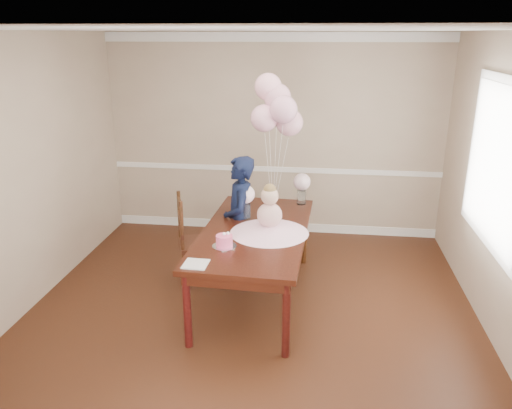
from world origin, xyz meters
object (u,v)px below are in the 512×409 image
object	(u,v)px
birthday_cake	(224,241)
woman	(240,222)
dining_table_top	(255,232)
dining_chair_seat	(200,243)

from	to	relation	value
birthday_cake	woman	size ratio (longest dim) A/B	0.11
dining_table_top	dining_chair_seat	world-z (taller)	dining_table_top
dining_chair_seat	woman	distance (m)	0.53
birthday_cake	dining_table_top	bearing A→B (deg)	63.62
birthday_cake	woman	world-z (taller)	woman
birthday_cake	dining_chair_seat	size ratio (longest dim) A/B	0.35
dining_table_top	woman	bearing A→B (deg)	124.05
dining_chair_seat	dining_table_top	bearing A→B (deg)	-45.93
birthday_cake	dining_chair_seat	world-z (taller)	birthday_cake
dining_table_top	dining_chair_seat	distance (m)	0.80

